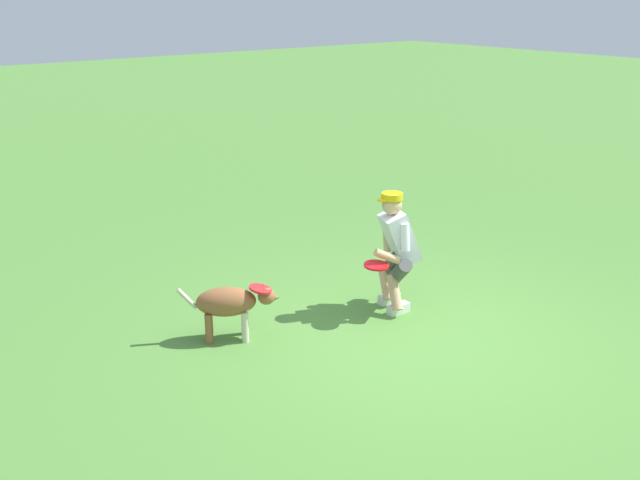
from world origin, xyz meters
TOP-DOWN VIEW (x-y plane):
  - ground_plane at (0.00, 0.00)m, footprint 60.00×60.00m
  - person at (-0.41, -0.75)m, footprint 0.69×0.65m
  - dog at (1.37, -1.21)m, footprint 0.89×0.60m
  - frisbee_flying at (1.13, -1.04)m, footprint 0.26×0.26m
  - frisbee_held at (-0.03, -0.65)m, footprint 0.28×0.28m

SIDE VIEW (x-z plane):
  - ground_plane at x=0.00m, z-range 0.00..0.00m
  - dog at x=1.37m, z-range 0.10..0.66m
  - frisbee_flying at x=1.13m, z-range 0.48..0.57m
  - frisbee_held at x=-0.03m, z-range 0.59..0.63m
  - person at x=-0.41m, z-range 0.05..1.34m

